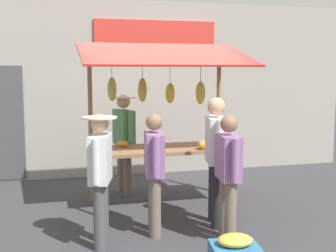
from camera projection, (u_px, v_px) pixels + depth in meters
ground_plane at (163, 203)px, 7.01m from camera, size 40.00×40.00×0.00m
street_backdrop at (133, 89)px, 8.90m from camera, size 9.00×0.30×3.40m
market_stall at (164, 105)px, 6.85m from camera, size 2.50×1.46×2.50m
vendor_with_sunhat at (124, 135)px, 7.49m from camera, size 0.43×0.69×1.66m
shopper_with_ponytail at (100, 170)px, 5.19m from camera, size 0.40×0.66×1.56m
shopper_in_striped_shirt at (216, 151)px, 5.91m from camera, size 0.32×0.71×1.71m
shopper_with_shopping_bag at (154, 166)px, 5.59m from camera, size 0.28×0.66×1.53m
shopper_in_grey_tee at (228, 170)px, 5.37m from camera, size 0.27×0.66×1.53m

